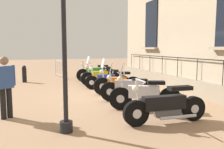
{
  "coord_description": "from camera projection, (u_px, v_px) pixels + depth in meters",
  "views": [
    {
      "loc": [
        3.12,
        8.35,
        1.82
      ],
      "look_at": [
        0.38,
        0.0,
        0.8
      ],
      "focal_mm": 36.59,
      "sensor_mm": 36.0,
      "label": 1
    }
  ],
  "objects": [
    {
      "name": "ground_plane",
      "position": [
        121.0,
        94.0,
        9.06
      ],
      "size": [
        60.0,
        60.0,
        0.0
      ],
      "primitive_type": "plane",
      "color": "#9E7A5B"
    },
    {
      "name": "pedestrian_standing",
      "position": [
        5.0,
        84.0,
        5.84
      ],
      "size": [
        0.48,
        0.37,
        1.61
      ],
      "color": "black",
      "rests_on": "ground_plane"
    },
    {
      "name": "lamppost",
      "position": [
        63.0,
        5.0,
        4.66
      ],
      "size": [
        0.31,
        1.01,
        4.16
      ],
      "color": "black",
      "rests_on": "ground_plane"
    },
    {
      "name": "motorcycle_green",
      "position": [
        96.0,
        73.0,
        12.46
      ],
      "size": [
        2.18,
        0.72,
        1.14
      ],
      "color": "black",
      "rests_on": "ground_plane"
    },
    {
      "name": "motorcycle_yellow",
      "position": [
        100.0,
        76.0,
        11.24
      ],
      "size": [
        1.96,
        0.68,
        1.43
      ],
      "color": "black",
      "rests_on": "ground_plane"
    },
    {
      "name": "motorcycle_orange",
      "position": [
        117.0,
        84.0,
        9.0
      ],
      "size": [
        1.95,
        0.57,
        1.42
      ],
      "color": "black",
      "rests_on": "ground_plane"
    },
    {
      "name": "motorcycle_white",
      "position": [
        144.0,
        95.0,
        6.7
      ],
      "size": [
        2.03,
        0.92,
        1.43
      ],
      "color": "black",
      "rests_on": "ground_plane"
    },
    {
      "name": "motorcycle_silver",
      "position": [
        129.0,
        88.0,
        7.82
      ],
      "size": [
        1.96,
        0.89,
        1.34
      ],
      "color": "black",
      "rests_on": "ground_plane"
    },
    {
      "name": "motorcycle_blue",
      "position": [
        107.0,
        80.0,
        10.17
      ],
      "size": [
        1.97,
        0.82,
        1.11
      ],
      "color": "black",
      "rests_on": "ground_plane"
    },
    {
      "name": "bollard",
      "position": [
        24.0,
        74.0,
        12.16
      ],
      "size": [
        0.23,
        0.23,
        0.91
      ],
      "color": "black",
      "rests_on": "ground_plane"
    },
    {
      "name": "crowd_barrier",
      "position": [
        61.0,
        69.0,
        14.03
      ],
      "size": [
        0.5,
        2.21,
        1.05
      ],
      "color": "#B7B7BF",
      "rests_on": "ground_plane"
    },
    {
      "name": "motorcycle_black",
      "position": [
        166.0,
        107.0,
        5.51
      ],
      "size": [
        2.17,
        0.54,
        1.1
      ],
      "color": "black",
      "rests_on": "ground_plane"
    }
  ]
}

